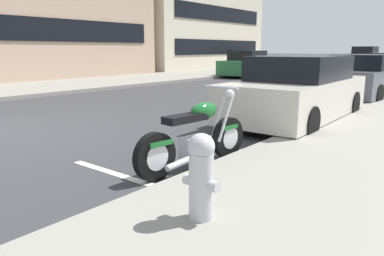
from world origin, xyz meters
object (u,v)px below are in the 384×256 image
parked_car_second_in_row (298,91)px  crossing_truck (372,57)px  fire_hydrant (201,174)px  parked_motorcycle (196,138)px  car_opposite_curb (247,65)px  parked_car_mid_block (367,78)px

parked_car_second_in_row → crossing_truck: size_ratio=0.90×
parked_car_second_in_row → fire_hydrant: bearing=-166.4°
parked_motorcycle → fire_hydrant: bearing=-134.8°
parked_car_second_in_row → fire_hydrant: size_ratio=5.72×
parked_car_second_in_row → car_opposite_curb: 14.11m
parked_car_second_in_row → car_opposite_curb: size_ratio=1.07×
parked_motorcycle → parked_car_second_in_row: bearing=9.5°
fire_hydrant → car_opposite_curb: bearing=29.2°
parked_car_mid_block → car_opposite_curb: (6.10, 8.22, 0.02)m
parked_car_second_in_row → parked_car_mid_block: size_ratio=0.98×
parked_car_mid_block → fire_hydrant: 11.08m
crossing_truck → fire_hydrant: 35.79m
car_opposite_curb → parked_motorcycle: bearing=25.5°
parked_motorcycle → parked_car_mid_block: 9.53m
parked_car_mid_block → crossing_truck: 24.76m
parked_car_mid_block → crossing_truck: crossing_truck is taller
parked_car_second_in_row → crossing_truck: crossing_truck is taller
crossing_truck → fire_hydrant: bearing=103.5°
fire_hydrant → crossing_truck: bearing=11.0°
parked_motorcycle → crossing_truck: 34.14m
parked_motorcycle → crossing_truck: (33.68, 5.61, 0.45)m
parked_motorcycle → car_opposite_curb: car_opposite_curb is taller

